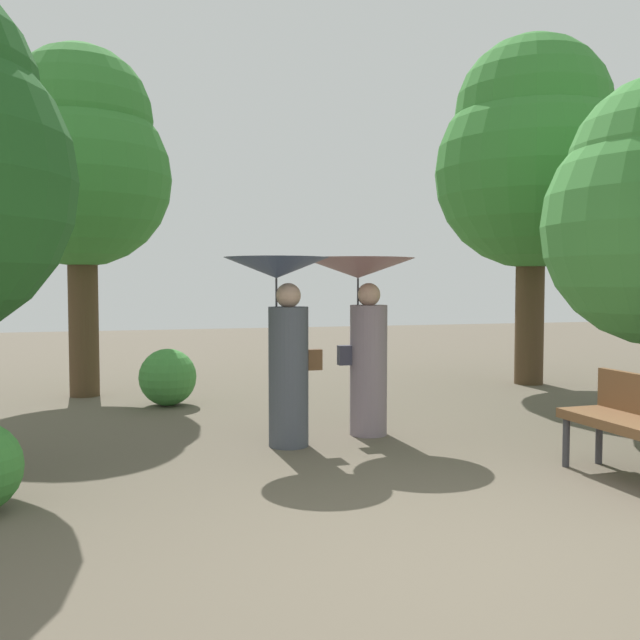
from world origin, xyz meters
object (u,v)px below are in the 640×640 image
(person_right, at_px, (362,311))
(tree_mid_left, at_px, (81,160))
(tree_mid_right, at_px, (532,154))
(person_left, at_px, (283,322))

(person_right, distance_m, tree_mid_left, 4.86)
(person_right, height_order, tree_mid_right, tree_mid_right)
(person_left, relative_size, tree_mid_right, 0.34)
(person_left, height_order, tree_mid_right, tree_mid_right)
(tree_mid_right, bearing_deg, person_right, -143.33)
(person_left, relative_size, person_right, 1.00)
(person_right, bearing_deg, tree_mid_left, 44.11)
(person_left, xyz_separation_m, person_right, (0.90, 0.27, 0.09))
(tree_mid_left, height_order, tree_mid_right, tree_mid_right)
(person_left, relative_size, tree_mid_left, 0.38)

